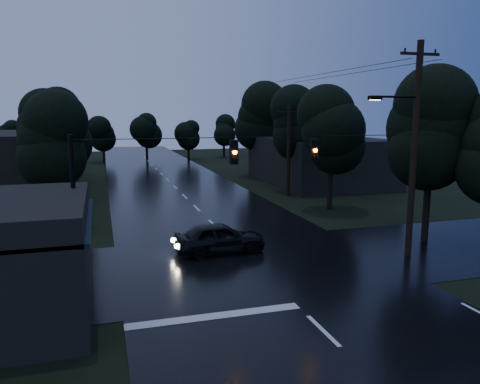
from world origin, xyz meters
TOP-DOWN VIEW (x-y plane):
  - main_road at (0.00, 30.00)m, footprint 12.00×120.00m
  - cross_street at (0.00, 12.00)m, footprint 60.00×9.00m
  - building_far_right at (14.00, 34.00)m, footprint 10.00×14.00m
  - building_far_left at (-14.00, 40.00)m, footprint 10.00×16.00m
  - utility_pole_main at (7.41, 11.00)m, footprint 3.50×0.30m
  - utility_pole_far at (8.30, 28.00)m, footprint 2.00×0.30m
  - anchor_pole_left at (-7.50, 11.00)m, footprint 0.18×0.18m
  - span_signals at (0.56, 10.99)m, footprint 15.00×0.37m
  - tree_corner_near at (10.00, 13.00)m, footprint 4.48×4.48m
  - tree_left_a at (-9.00, 22.00)m, footprint 3.92×3.92m
  - tree_left_b at (-9.60, 30.00)m, footprint 4.20×4.20m
  - tree_left_c at (-10.20, 40.00)m, footprint 4.48×4.48m
  - tree_right_a at (9.00, 22.00)m, footprint 4.20×4.20m
  - tree_right_b at (9.60, 30.00)m, footprint 4.48×4.48m
  - tree_right_c at (10.20, 40.00)m, footprint 4.76×4.76m
  - car at (-1.05, 14.09)m, footprint 4.53×1.98m

SIDE VIEW (x-z plane):
  - main_road at x=0.00m, z-range -0.01..0.01m
  - cross_street at x=0.00m, z-range -0.01..0.01m
  - car at x=-1.05m, z-range 0.00..1.52m
  - building_far_right at x=14.00m, z-range 0.00..4.40m
  - building_far_left at x=-14.00m, z-range 0.00..5.00m
  - anchor_pole_left at x=-7.50m, z-range 0.00..6.00m
  - utility_pole_far at x=8.30m, z-range 0.13..7.63m
  - tree_left_a at x=-9.00m, z-range 1.11..9.37m
  - span_signals at x=0.56m, z-range 4.69..5.80m
  - utility_pole_main at x=7.41m, z-range 0.26..10.26m
  - tree_left_b at x=-9.60m, z-range 1.19..10.04m
  - tree_right_a at x=9.00m, z-range 1.19..10.04m
  - tree_corner_near at x=10.00m, z-range 1.27..10.71m
  - tree_left_c at x=-10.20m, z-range 1.27..10.71m
  - tree_right_b at x=9.60m, z-range 1.27..10.71m
  - tree_right_c at x=10.20m, z-range 1.35..11.38m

